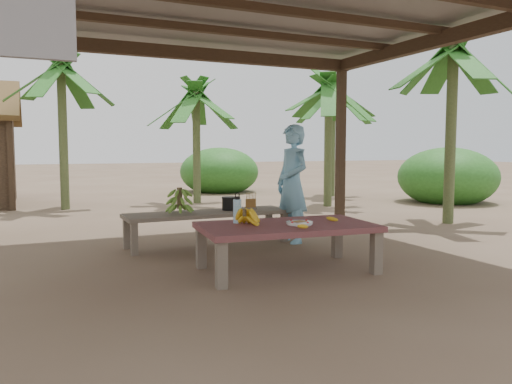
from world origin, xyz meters
name	(u,v)px	position (x,y,z in m)	size (l,w,h in m)	color
ground	(243,265)	(0.00, 0.00, 0.00)	(80.00, 80.00, 0.00)	brown
pavilion	(242,7)	(-0.01, -0.01, 2.78)	(6.60, 5.60, 2.95)	black
work_table	(287,230)	(0.31, -0.44, 0.43)	(1.88, 1.16, 0.50)	brown
bench	(208,216)	(0.01, 1.25, 0.39)	(2.22, 0.66, 0.45)	brown
ripe_banana_bunch	(245,216)	(-0.12, -0.33, 0.59)	(0.30, 0.26, 0.18)	yellow
plate	(299,223)	(0.40, -0.54, 0.52)	(0.28, 0.28, 0.04)	white
loose_banana_front	(303,226)	(0.31, -0.78, 0.52)	(0.04, 0.15, 0.04)	yellow
loose_banana_side	(332,219)	(0.86, -0.45, 0.52)	(0.04, 0.14, 0.04)	yellow
water_flask	(237,210)	(-0.13, -0.16, 0.64)	(0.09, 0.09, 0.32)	#3E92C4
green_banana_stalk	(180,200)	(-0.37, 1.24, 0.63)	(0.31, 0.31, 0.35)	#598C2D
cooking_pot	(230,204)	(0.34, 1.30, 0.54)	(0.20, 0.20, 0.17)	black
skewer_rack	(251,201)	(0.62, 1.21, 0.57)	(0.18, 0.08, 0.24)	#A57F47
woman	(292,184)	(1.14, 0.97, 0.81)	(0.59, 0.39, 1.62)	#6CA9CC
banana_plant_ne	(329,97)	(3.92, 4.46, 2.41)	(1.80, 1.80, 2.90)	#596638
banana_plant_n	(196,104)	(1.45, 6.30, 2.33)	(1.80, 1.80, 2.80)	#596638
banana_plant_nw	(61,78)	(-1.49, 6.22, 2.75)	(1.80, 1.80, 3.24)	#596638
banana_plant_e	(453,63)	(4.43, 1.41, 2.72)	(1.80, 1.80, 3.21)	#596638
banana_plant_far	(332,102)	(5.29, 6.44, 2.52)	(1.80, 1.80, 3.01)	#596638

